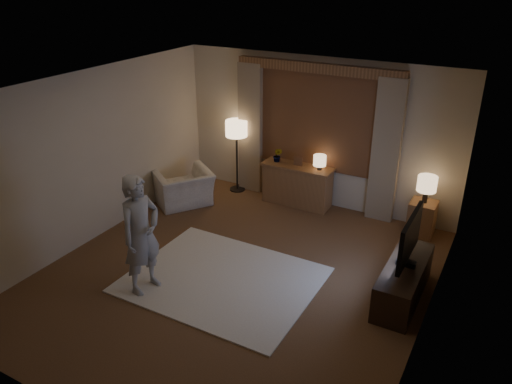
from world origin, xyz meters
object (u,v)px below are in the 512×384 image
Objects in this scene: sideboard at (297,186)px; person at (141,235)px; tv_stand at (403,282)px; armchair at (183,188)px; side_table at (422,218)px.

person is at bearing -101.34° from sideboard.
tv_stand is (2.36, -1.88, -0.10)m from sideboard.
sideboard is 1.25× the size of armchair.
armchair is 2.65m from person.
person is (-2.86, -3.28, 0.55)m from side_table.
sideboard is 2.03m from armchair.
sideboard is at bearing 141.44° from tv_stand.
armchair is at bearing -151.06° from sideboard.
person is (-0.67, -3.33, 0.48)m from sideboard.
sideboard reaches higher than side_table.
armchair is (-1.78, -0.98, -0.04)m from sideboard.
sideboard is 0.74× the size of person.
person is at bearing 60.39° from armchair.
tv_stand is at bearing 112.79° from armchair.
sideboard is 3.43m from person.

